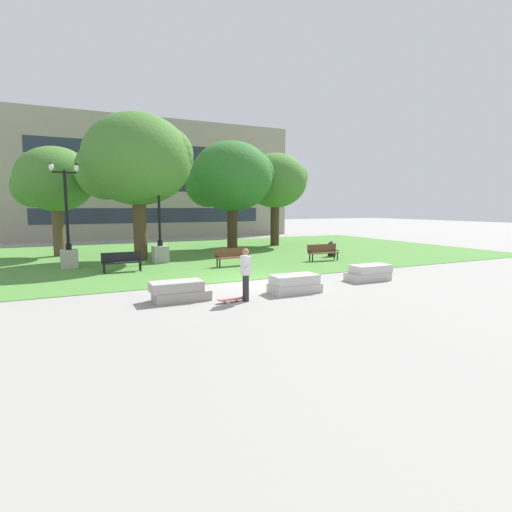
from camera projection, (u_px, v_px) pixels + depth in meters
name	position (u px, v px, depth m)	size (l,w,h in m)	color
ground_plane	(245.00, 281.00, 16.35)	(140.00, 140.00, 0.00)	gray
grass_lawn	(181.00, 255.00, 25.30)	(40.00, 20.00, 0.02)	#4C8438
concrete_block_center	(179.00, 291.00, 12.92)	(1.89, 0.90, 0.64)	#9E9991
concrete_block_left	(295.00, 284.00, 14.13)	(1.80, 0.90, 0.64)	#BCB7B2
concrete_block_right	(369.00, 273.00, 16.50)	(1.87, 0.90, 0.64)	#BCB7B2
person_skateboarder	(246.00, 271.00, 12.80)	(0.29, 0.59, 1.71)	#28282D
skateboard	(232.00, 299.00, 12.75)	(1.04, 0.33, 0.14)	maroon
park_bench_near_left	(122.00, 261.00, 18.54)	(1.80, 0.54, 0.90)	black
park_bench_near_right	(323.00, 251.00, 22.40)	(1.83, 0.66, 0.90)	brown
park_bench_far_left	(232.00, 256.00, 20.37)	(1.83, 0.66, 0.90)	brown
lamp_post_left	(69.00, 247.00, 19.70)	(1.32, 0.80, 5.16)	#ADA89E
lamp_post_center	(160.00, 243.00, 21.56)	(1.32, 0.80, 5.31)	gray
tree_far_left	(54.00, 180.00, 23.97)	(4.76, 4.54, 6.59)	brown
tree_near_right	(274.00, 182.00, 30.71)	(5.14, 4.89, 7.09)	#42301E
tree_far_right	(136.00, 161.00, 22.05)	(6.22, 5.92, 8.13)	#4C3823
tree_near_left	(231.00, 178.00, 28.04)	(6.02, 5.73, 7.56)	#42301E
trash_bin	(332.00, 248.00, 24.27)	(0.49, 0.49, 0.96)	black
building_facade_distant	(153.00, 179.00, 38.15)	(28.45, 1.03, 11.37)	gray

